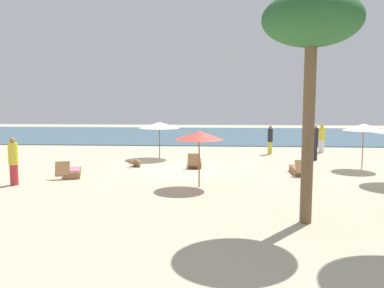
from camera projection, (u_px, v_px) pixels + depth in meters
ground_plane at (182, 170)px, 18.66m from camera, size 60.00×60.00×0.00m
ocean_water at (199, 135)px, 35.52m from camera, size 48.00×16.00×0.06m
umbrella_1 at (159, 125)px, 22.06m from camera, size 2.19×2.19×1.97m
umbrella_2 at (199, 135)px, 15.03m from camera, size 1.80×1.80×2.08m
umbrella_3 at (364, 127)px, 18.70m from camera, size 1.89×1.89×2.11m
lounger_0 at (195, 163)px, 19.60m from camera, size 0.64×1.70×0.70m
lounger_2 at (72, 172)px, 17.20m from camera, size 1.03×1.77×0.71m
lounger_3 at (299, 170)px, 17.78m from camera, size 0.61×1.71×0.67m
person_0 at (322, 138)px, 24.53m from camera, size 0.52×0.52×1.71m
person_1 at (13, 161)px, 15.45m from camera, size 0.36×0.36×1.82m
person_2 at (315, 142)px, 21.41m from camera, size 0.44×0.44×1.92m
person_4 at (270, 140)px, 23.76m from camera, size 0.41×0.41×1.67m
palm_2 at (312, 25)px, 10.32m from camera, size 2.53×2.53×5.97m
dog at (136, 163)px, 19.58m from camera, size 0.70×0.76×0.37m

